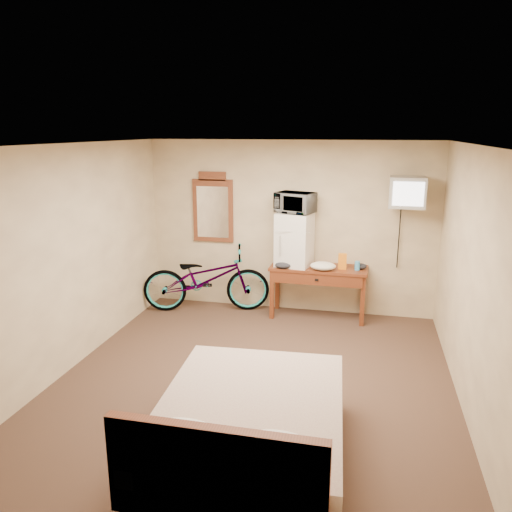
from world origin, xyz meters
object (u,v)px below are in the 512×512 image
crt_television (407,192)px  bed (248,432)px  wall_mirror (213,208)px  bicycle (206,279)px  mini_fridge (294,239)px  blue_cup (357,266)px  microwave (295,203)px  desk (318,276)px

crt_television → bed: bearing=-111.4°
wall_mirror → bicycle: size_ratio=0.56×
mini_fridge → bicycle: bearing=-175.5°
crt_television → blue_cup: bearing=-176.4°
blue_cup → bicycle: 2.21m
microwave → crt_television: crt_television is taller
wall_mirror → bed: (1.42, -3.65, -1.20)m
mini_fridge → bed: bearing=-87.5°
microwave → blue_cup: size_ratio=4.13×
desk → wall_mirror: (-1.63, 0.27, 0.87)m
desk → bed: size_ratio=0.68×
microwave → bicycle: size_ratio=0.28×
mini_fridge → microwave: bearing=56.3°
wall_mirror → bicycle: wall_mirror is taller
mini_fridge → blue_cup: size_ratio=6.07×
desk → bicycle: bicycle is taller
mini_fridge → wall_mirror: size_ratio=0.72×
blue_cup → bed: (-0.74, -3.36, -0.52)m
microwave → bed: bearing=-67.6°
microwave → bicycle: bearing=-155.7°
microwave → crt_television: 1.50m
desk → bed: bearing=-93.5°
blue_cup → bed: bed is taller
desk → mini_fridge: 0.61m
crt_television → bed: crt_television is taller
wall_mirror → desk: bearing=-9.5°
microwave → bed: (0.15, -3.43, -1.35)m
mini_fridge → microwave: 0.52m
mini_fridge → blue_cup: (0.89, -0.07, -0.32)m
wall_mirror → microwave: bearing=-9.9°
microwave → wall_mirror: size_ratio=0.49×
desk → crt_television: crt_television is taller
desk → bicycle: bearing=-178.3°
bed → crt_television: bearing=68.6°
mini_fridge → bicycle: mini_fridge is taller
blue_cup → wall_mirror: (-2.16, 0.29, 0.68)m
desk → microwave: size_ratio=2.66×
crt_television → wall_mirror: (-2.75, 0.25, -0.34)m
blue_cup → crt_television: (0.59, 0.04, 1.03)m
microwave → blue_cup: microwave is taller
microwave → bicycle: microwave is taller
mini_fridge → blue_cup: 0.95m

